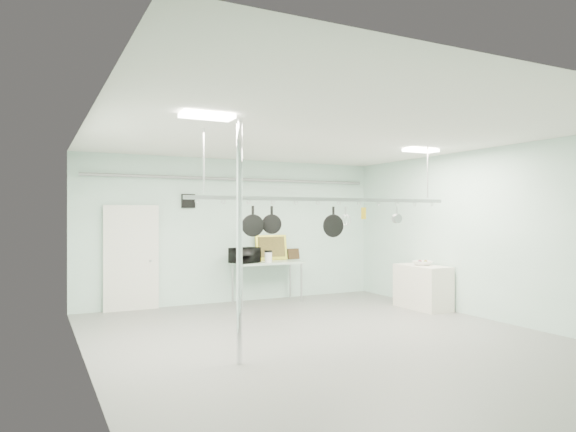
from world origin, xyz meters
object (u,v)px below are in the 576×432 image
prep_table (267,265)px  skillet_left (253,220)px  side_cabinet (423,287)px  pot_rack (328,198)px  chrome_pole (239,241)px  skillet_right (333,222)px  fruit_bowl (423,263)px  skillet_mid (272,219)px  coffee_canister (268,257)px  microwave (245,255)px

prep_table → skillet_left: bearing=-117.7°
side_cabinet → pot_rack: 3.62m
chrome_pole → skillet_right: size_ratio=6.33×
fruit_bowl → skillet_mid: (-3.96, -1.09, 0.93)m
chrome_pole → prep_table: 4.85m
coffee_canister → skillet_mid: (-1.36, -3.11, 0.86)m
skillet_mid → skillet_right: size_ratio=0.82×
chrome_pole → skillet_left: size_ratio=7.30×
pot_rack → side_cabinet: bearing=20.4°
skillet_mid → chrome_pole: bearing=-108.4°
prep_table → coffee_canister: bearing=-107.2°
microwave → skillet_right: size_ratio=1.20×
pot_rack → skillet_left: bearing=180.0°
prep_table → microwave: microwave is taller
prep_table → skillet_right: 3.46m
skillet_left → skillet_mid: (0.31, 0.00, 0.01)m
side_cabinet → coffee_canister: size_ratio=5.37×
skillet_mid → skillet_right: (1.11, 0.00, -0.05)m
chrome_pole → skillet_mid: bearing=45.6°
chrome_pole → skillet_left: 1.10m
chrome_pole → coffee_canister: bearing=60.8°
skillet_mid → microwave: bearing=101.4°
coffee_canister → prep_table: bearing=72.8°
pot_rack → microwave: pot_rack is taller
prep_table → chrome_pole: bearing=-118.7°
skillet_left → microwave: bearing=86.9°
pot_rack → skillet_left: size_ratio=10.95×
prep_table → skillet_left: skillet_left is taller
prep_table → skillet_right: skillet_right is taller
prep_table → microwave: size_ratio=2.64×
microwave → skillet_right: skillet_right is taller
pot_rack → skillet_right: (0.09, 0.00, -0.40)m
prep_table → microwave: 0.64m
chrome_pole → skillet_mid: 1.29m
fruit_bowl → coffee_canister: bearing=142.2°
skillet_mid → skillet_right: same height
prep_table → side_cabinet: bearing=-40.8°
skillet_mid → coffee_canister: bearing=92.5°
skillet_left → fruit_bowl: bearing=31.0°
microwave → fruit_bowl: size_ratio=1.58×
prep_table → coffee_canister: coffee_canister is taller
prep_table → pot_rack: pot_rack is taller
chrome_pole → skillet_right: 2.20m
pot_rack → microwave: 3.41m
prep_table → pot_rack: (-0.40, -3.30, 1.40)m
prep_table → fruit_bowl: (2.55, -2.21, 0.11)m
pot_rack → coffee_canister: pot_rack is taller
skillet_right → side_cabinet: bearing=25.1°
prep_table → side_cabinet: 3.39m
chrome_pole → side_cabinet: size_ratio=2.67×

